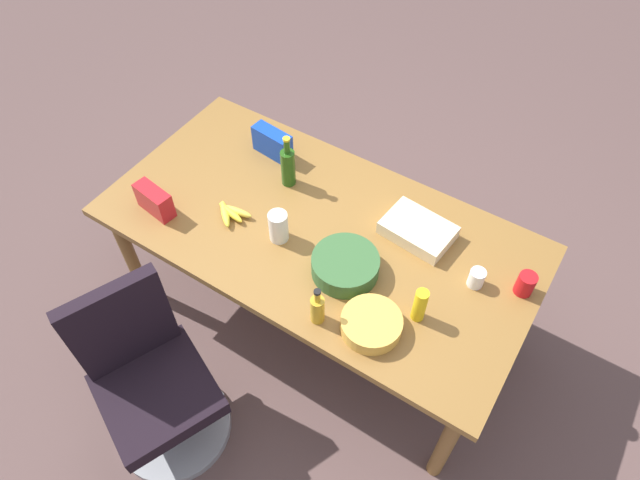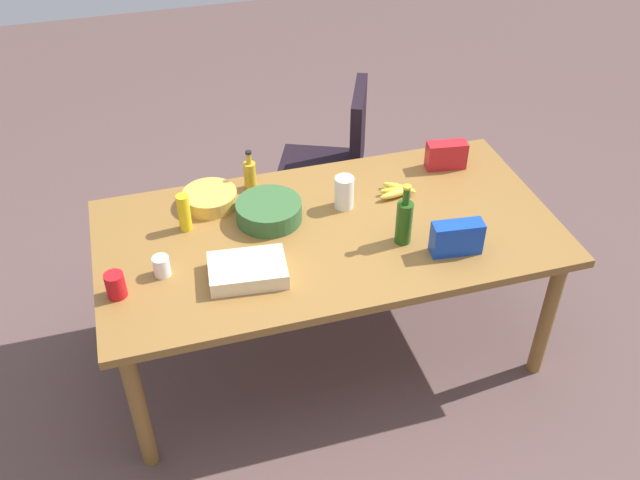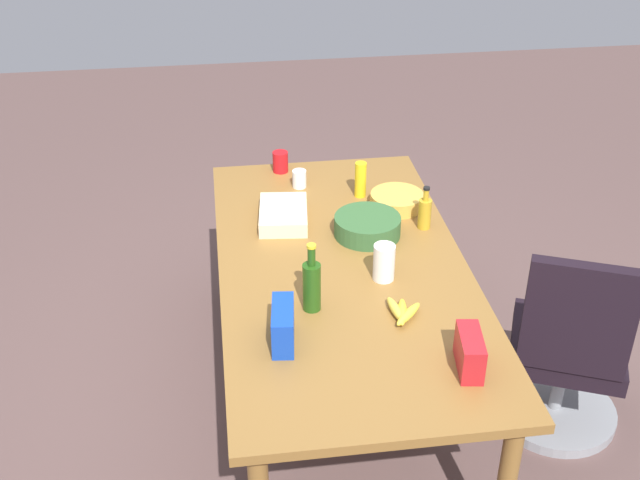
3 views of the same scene
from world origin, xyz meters
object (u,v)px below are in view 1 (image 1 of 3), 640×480
chip_bag_blue (272,143)px  mayo_jar (278,227)px  dressing_bottle (317,309)px  sheet_cake (418,230)px  salad_bowl (345,265)px  office_chair (155,388)px  paper_cup (477,278)px  conference_table (318,237)px  mustard_bottle (420,305)px  banana_bunch (231,212)px  chip_bag_red (154,201)px  red_solo_cup (525,284)px  chip_bowl (371,324)px  wine_bottle (288,166)px

chip_bag_blue → mayo_jar: (0.36, -0.45, 0.00)m
dressing_bottle → sheet_cake: size_ratio=0.65×
salad_bowl → sheet_cake: bearing=64.3°
office_chair → salad_bowl: office_chair is taller
chip_bag_blue → mayo_jar: bearing=-51.5°
chip_bag_blue → paper_cup: chip_bag_blue is taller
conference_table → sheet_cake: size_ratio=6.48×
mustard_bottle → dressing_bottle: (-0.35, -0.24, -0.01)m
banana_bunch → office_chair: bearing=-82.3°
banana_bunch → chip_bag_red: chip_bag_red is taller
conference_table → red_solo_cup: red_solo_cup is taller
dressing_bottle → chip_bag_red: 0.99m
red_solo_cup → chip_bag_blue: chip_bag_blue is taller
chip_bag_red → mayo_jar: bearing=16.9°
office_chair → chip_bag_red: bearing=125.2°
red_solo_cup → chip_bowl: 0.70m
salad_bowl → chip_bag_red: 0.98m
wine_bottle → chip_bag_red: bearing=-130.5°
office_chair → red_solo_cup: (1.23, 1.12, 0.45)m
chip_bowl → chip_bag_red: chip_bag_red is taller
paper_cup → mustard_bottle: bearing=-115.7°
red_solo_cup → mustard_bottle: bearing=-131.9°
wine_bottle → sheet_cake: (0.70, 0.04, -0.08)m
wine_bottle → chip_bowl: (0.77, -0.51, -0.08)m
chip_bag_blue → chip_bowl: chip_bag_blue is taller
chip_bag_blue → dressing_bottle: size_ratio=1.05×
office_chair → chip_bag_red: (-0.43, 0.61, 0.47)m
chip_bag_blue → salad_bowl: bearing=-32.2°
conference_table → mustard_bottle: size_ratio=11.54×
mustard_bottle → banana_bunch: bearing=178.9°
office_chair → chip_bowl: 1.07m
red_solo_cup → banana_bunch: bearing=-165.6°
chip_bag_blue → chip_bag_red: 0.68m
chip_bowl → conference_table: bearing=144.7°
paper_cup → salad_bowl: salad_bowl is taller
red_solo_cup → dressing_bottle: size_ratio=0.53×
paper_cup → sheet_cake: bearing=161.3°
chip_bag_blue → dressing_bottle: dressing_bottle is taller
wine_bottle → mustard_bottle: bearing=-21.6°
red_solo_cup → conference_table: bearing=-169.3°
red_solo_cup → mustard_bottle: size_ratio=0.61×
chip_bag_blue → chip_bag_red: chip_bag_blue is taller
office_chair → chip_bag_blue: bearing=98.8°
wine_bottle → red_solo_cup: 1.23m
dressing_bottle → office_chair: bearing=-137.1°
paper_cup → mayo_jar: bearing=-164.0°
chip_bowl → wine_bottle: bearing=146.3°
wine_bottle → mustard_bottle: size_ratio=1.64×
mustard_bottle → chip_bag_red: size_ratio=0.90×
office_chair → wine_bottle: wine_bottle is taller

